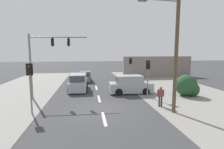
{
  "coord_description": "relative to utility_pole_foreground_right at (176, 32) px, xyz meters",
  "views": [
    {
      "loc": [
        -1.0,
        -12.92,
        4.34
      ],
      "look_at": [
        1.37,
        4.0,
        2.13
      ],
      "focal_mm": 28.0,
      "sensor_mm": 36.0,
      "label": 1
    }
  ],
  "objects": [
    {
      "name": "pedestal_signal_right_kerb",
      "position": [
        -0.38,
        4.16,
        -3.3
      ],
      "size": [
        0.44,
        0.31,
        3.56
      ],
      "color": "slate",
      "rests_on": "ground"
    },
    {
      "name": "lane_dash_near",
      "position": [
        -4.96,
        -0.49,
        -5.71
      ],
      "size": [
        0.2,
        2.4,
        0.01
      ],
      "primitive_type": "cube",
      "color": "silver",
      "rests_on": "ground"
    },
    {
      "name": "suv_oncoming_near",
      "position": [
        -1.54,
        6.28,
        -4.83
      ],
      "size": [
        4.6,
        2.18,
        1.9
      ],
      "color": "#A3A8AD",
      "rests_on": "ground"
    },
    {
      "name": "roadside_bush",
      "position": [
        3.78,
        4.38,
        -4.71
      ],
      "size": [
        2.27,
        1.95,
        2.12
      ],
      "color": "#234C28",
      "rests_on": "ground"
    },
    {
      "name": "kerb_left_verge",
      "position": [
        -13.46,
        5.51,
        -5.7
      ],
      "size": [
        8.0,
        40.0,
        0.02
      ],
      "primitive_type": "cube",
      "color": "gray",
      "rests_on": "ground"
    },
    {
      "name": "lane_dash_far",
      "position": [
        -4.96,
        9.51,
        -5.71
      ],
      "size": [
        0.2,
        2.4,
        0.01
      ],
      "primitive_type": "cube",
      "color": "silver",
      "rests_on": "ground"
    },
    {
      "name": "utility_pole_foreground_right",
      "position": [
        0.0,
        0.0,
        0.0
      ],
      "size": [
        3.78,
        0.56,
        10.68
      ],
      "color": "brown",
      "rests_on": "ground"
    },
    {
      "name": "pedestrian_at_kerb",
      "position": [
        -0.27,
        1.43,
        -4.79
      ],
      "size": [
        0.56,
        0.26,
        1.63
      ],
      "color": "#333338",
      "rests_on": "ground"
    },
    {
      "name": "hatchback_kerbside_parked",
      "position": [
        -6.35,
        14.31,
        -5.01
      ],
      "size": [
        1.8,
        3.65,
        1.53
      ],
      "color": "slate",
      "rests_on": "ground"
    },
    {
      "name": "pedestal_signal_far_median",
      "position": [
        -0.26,
        11.32,
        -3.3
      ],
      "size": [
        0.44,
        0.31,
        3.56
      ],
      "color": "slate",
      "rests_on": "ground"
    },
    {
      "name": "ground_plane",
      "position": [
        -4.96,
        1.51,
        -5.71
      ],
      "size": [
        140.0,
        140.0,
        0.0
      ],
      "primitive_type": "plane",
      "color": "#3A3A3D"
    },
    {
      "name": "lane_dash_mid",
      "position": [
        -4.96,
        4.51,
        -5.71
      ],
      "size": [
        0.2,
        2.4,
        0.01
      ],
      "primitive_type": "cube",
      "color": "silver",
      "rests_on": "ground"
    },
    {
      "name": "kerb_right_verge",
      "position": [
        4.04,
        3.51,
        -5.7
      ],
      "size": [
        10.0,
        44.0,
        0.02
      ],
      "primitive_type": "cube",
      "color": "gray",
      "rests_on": "ground"
    },
    {
      "name": "traffic_signal_mast",
      "position": [
        -9.91,
        5.58,
        -1.57
      ],
      "size": [
        5.29,
        0.49,
        6.0
      ],
      "color": "slate",
      "rests_on": "ground"
    },
    {
      "name": "pedestal_signal_left_kerb",
      "position": [
        -9.94,
        1.22,
        -3.3
      ],
      "size": [
        0.44,
        0.3,
        3.56
      ],
      "color": "slate",
      "rests_on": "ground"
    },
    {
      "name": "suv_crossing_left",
      "position": [
        -7.05,
        8.45,
        -4.83
      ],
      "size": [
        2.12,
        4.57,
        1.9
      ],
      "color": "#A3A8AD",
      "rests_on": "ground"
    },
    {
      "name": "shopfront_wall_far",
      "position": [
        6.04,
        17.51,
        -3.91
      ],
      "size": [
        12.0,
        1.0,
        3.6
      ],
      "primitive_type": "cube",
      "color": "gray",
      "rests_on": "ground"
    }
  ]
}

